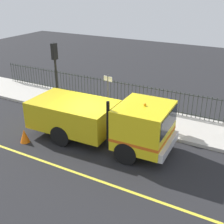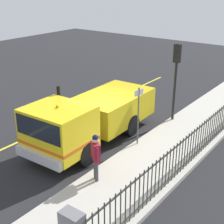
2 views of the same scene
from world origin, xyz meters
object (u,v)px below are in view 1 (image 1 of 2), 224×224
work_truck (108,119)px  street_sign (108,93)px  traffic_light_near (55,63)px  worker_standing (169,111)px  traffic_cone (24,136)px

work_truck → street_sign: street_sign is taller
work_truck → traffic_light_near: traffic_light_near is taller
work_truck → worker_standing: bearing=134.6°
traffic_light_near → work_truck: bearing=71.5°
traffic_light_near → street_sign: bearing=95.2°
traffic_light_near → street_sign: size_ratio=1.50×
worker_standing → traffic_cone: worker_standing is taller
traffic_cone → street_sign: (3.55, -2.40, 1.38)m
work_truck → traffic_cone: (-1.69, 3.44, -0.92)m
work_truck → traffic_light_near: 4.88m
worker_standing → traffic_cone: bearing=-18.2°
work_truck → street_sign: (1.86, 1.04, 0.45)m
worker_standing → traffic_light_near: bearing=-50.2°
worker_standing → street_sign: size_ratio=0.70×
traffic_cone → street_sign: street_sign is taller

